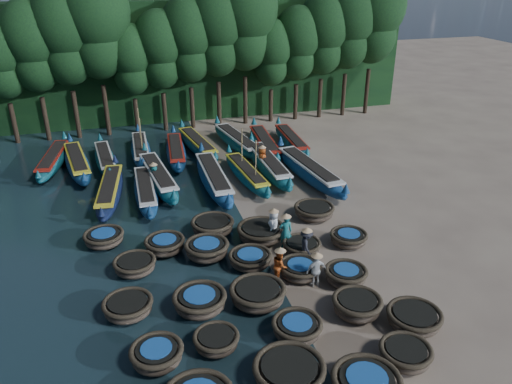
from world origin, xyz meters
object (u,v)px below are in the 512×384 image
object	(u,v)px
coracle_20	(104,238)
long_boat_5	(214,178)
coracle_13	(300,269)
coracle_16	(207,249)
coracle_22	(213,226)
long_boat_3	(146,190)
fisherman_5	(154,175)
long_boat_8	(309,171)
long_boat_15	(237,141)
fisherman_3	(306,245)
fisherman_4	(316,269)
coracle_8	(357,305)
coracle_23	(261,232)
fisherman_2	(280,264)
coracle_15	(135,265)
long_boat_2	(110,190)
coracle_12	(258,294)
coracle_4	(405,354)
fisherman_0	(274,225)
fisherman_1	(286,230)
coracle_18	(302,246)
coracle_11	(200,301)
coracle_6	(216,341)
long_boat_12	(141,150)
coracle_2	(289,372)
long_boat_4	(158,176)
long_boat_6	(247,174)
long_boat_13	(176,151)
coracle_7	(297,328)
coracle_24	(314,211)
coracle_5	(157,355)
long_boat_10	(77,162)
long_boat_9	(54,160)
coracle_19	(349,238)
long_boat_7	(268,165)
coracle_17	(250,259)
long_boat_11	(105,159)
coracle_10	(128,307)
long_boat_14	(197,144)
coracle_14	(346,275)
long_boat_16	(265,144)

from	to	relation	value
coracle_20	long_boat_5	bearing A→B (deg)	38.97
coracle_13	coracle_16	xyz separation A→B (m)	(-3.73, 2.70, 0.09)
coracle_16	long_boat_5	world-z (taller)	long_boat_5
coracle_22	long_boat_3	distance (m)	6.14
fisherman_5	long_boat_8	bearing A→B (deg)	-87.79
long_boat_15	fisherman_3	world-z (taller)	fisherman_3
fisherman_3	fisherman_4	world-z (taller)	fisherman_3
coracle_8	long_boat_15	distance (m)	20.22
fisherman_3	coracle_16	bearing A→B (deg)	77.47
coracle_23	long_boat_5	xyz separation A→B (m)	(-0.97, 7.16, 0.13)
fisherman_2	coracle_8	bearing A→B (deg)	-135.95
coracle_15	long_boat_2	world-z (taller)	long_boat_2
coracle_12	fisherman_2	xyz separation A→B (m)	(1.39, 1.29, 0.39)
coracle_4	fisherman_0	xyz separation A→B (m)	(-1.87, 9.36, 0.52)
fisherman_1	coracle_18	bearing A→B (deg)	135.31
coracle_11	coracle_18	size ratio (longest dim) A/B	1.34
coracle_4	coracle_8	bearing A→B (deg)	98.71
coracle_6	coracle_16	world-z (taller)	coracle_16
long_boat_12	fisherman_1	world-z (taller)	long_boat_12
fisherman_3	coracle_18	bearing A→B (deg)	1.86
coracle_2	coracle_16	world-z (taller)	coracle_16
long_boat_4	long_boat_6	world-z (taller)	long_boat_6
long_boat_13	coracle_7	bearing A→B (deg)	-79.90
coracle_13	long_boat_8	world-z (taller)	long_boat_8
coracle_2	long_boat_2	xyz separation A→B (m)	(-5.47, 16.51, 0.08)
fisherman_1	fisherman_4	world-z (taller)	fisherman_1
coracle_23	coracle_24	xyz separation A→B (m)	(3.52, 1.54, -0.05)
coracle_7	long_boat_15	bearing A→B (deg)	82.08
coracle_4	coracle_24	bearing A→B (deg)	84.56
coracle_5	long_boat_5	size ratio (longest dim) A/B	0.24
long_boat_10	long_boat_9	bearing A→B (deg)	137.27
coracle_4	coracle_6	distance (m)	6.76
long_boat_6	fisherman_3	bearing A→B (deg)	-93.45
coracle_19	fisherman_5	world-z (taller)	fisherman_5
coracle_18	long_boat_15	distance (m)	15.23
coracle_23	fisherman_3	size ratio (longest dim) A/B	1.54
long_boat_7	long_boat_8	distance (m)	2.83
coracle_17	coracle_24	world-z (taller)	coracle_24
coracle_5	fisherman_0	world-z (taller)	fisherman_0
long_boat_11	long_boat_13	distance (m)	4.90
coracle_10	long_boat_14	world-z (taller)	long_boat_14
coracle_19	coracle_24	bearing A→B (deg)	100.42
coracle_5	long_boat_2	distance (m)	14.49
coracle_12	long_boat_12	size ratio (longest dim) A/B	0.34
coracle_5	long_boat_5	xyz separation A→B (m)	(5.01, 14.38, 0.16)
coracle_14	coracle_18	world-z (taller)	coracle_14
long_boat_14	long_boat_16	world-z (taller)	long_boat_16
coracle_8	coracle_4	bearing A→B (deg)	-81.29
coracle_11	coracle_23	world-z (taller)	coracle_11
coracle_4	coracle_16	world-z (taller)	coracle_16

